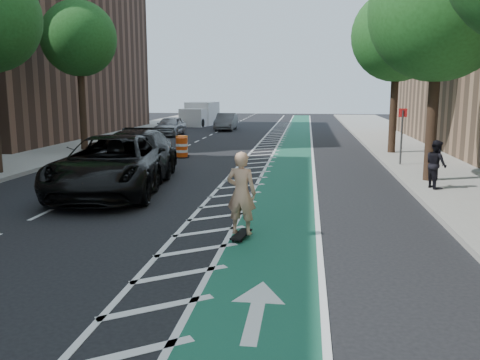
% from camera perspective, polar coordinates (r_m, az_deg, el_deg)
% --- Properties ---
extents(ground, '(120.00, 120.00, 0.00)m').
position_cam_1_polar(ground, '(10.94, -12.65, -7.41)').
color(ground, black).
rests_on(ground, ground).
extents(bike_lane, '(2.00, 90.00, 0.01)m').
position_cam_1_polar(bike_lane, '(20.05, 5.45, 0.78)').
color(bike_lane, '#185444').
rests_on(bike_lane, ground).
extents(buffer_strip, '(1.40, 90.00, 0.01)m').
position_cam_1_polar(buffer_strip, '(20.16, 1.18, 0.87)').
color(buffer_strip, silver).
rests_on(buffer_strip, ground).
extents(sidewalk_right, '(5.00, 90.00, 0.15)m').
position_cam_1_polar(sidewalk_right, '(20.85, 23.60, 0.53)').
color(sidewalk_right, gray).
rests_on(sidewalk_right, ground).
extents(curb_right, '(0.12, 90.00, 0.16)m').
position_cam_1_polar(curb_right, '(20.31, 16.95, 0.71)').
color(curb_right, gray).
rests_on(curb_right, ground).
extents(curb_left, '(0.12, 90.00, 0.16)m').
position_cam_1_polar(curb_left, '(22.72, -20.79, 1.46)').
color(curb_left, gray).
rests_on(curb_left, ground).
extents(tree_r_c, '(4.20, 4.20, 7.90)m').
position_cam_1_polar(tree_r_c, '(18.44, 21.67, 17.31)').
color(tree_r_c, '#382619').
rests_on(tree_r_c, ground).
extents(tree_r_d, '(4.20, 4.20, 7.90)m').
position_cam_1_polar(tree_r_d, '(26.24, 17.34, 15.21)').
color(tree_r_d, '#382619').
rests_on(tree_r_d, ground).
extents(tree_l_d, '(4.20, 4.20, 7.90)m').
position_cam_1_polar(tree_l_d, '(28.37, -17.22, 14.80)').
color(tree_l_d, '#382619').
rests_on(tree_l_d, ground).
extents(sign_post, '(0.35, 0.08, 2.47)m').
position_cam_1_polar(sign_post, '(22.20, 17.69, 4.76)').
color(sign_post, '#4C4C4C').
rests_on(sign_post, ground).
extents(skateboard, '(0.40, 0.92, 0.12)m').
position_cam_1_polar(skateboard, '(11.26, 0.14, -6.13)').
color(skateboard, black).
rests_on(skateboard, ground).
extents(skateboarder, '(0.73, 0.55, 1.82)m').
position_cam_1_polar(skateboarder, '(11.04, 0.15, -1.47)').
color(skateboarder, tan).
rests_on(skateboarder, skateboard).
extents(suv_near, '(3.78, 6.83, 1.81)m').
position_cam_1_polar(suv_near, '(16.53, -14.19, 1.67)').
color(suv_near, black).
rests_on(suv_near, ground).
extents(suv_far, '(3.17, 6.35, 1.77)m').
position_cam_1_polar(suv_far, '(18.46, -11.81, 2.57)').
color(suv_far, black).
rests_on(suv_far, ground).
extents(car_silver, '(1.66, 4.04, 1.37)m').
position_cam_1_polar(car_silver, '(36.66, -7.86, 6.04)').
color(car_silver, '#A1A2A6').
rests_on(car_silver, ground).
extents(car_grey, '(1.48, 4.14, 1.36)m').
position_cam_1_polar(car_grey, '(41.29, -1.56, 6.57)').
color(car_grey, '#56575B').
rests_on(car_grey, ground).
extents(pedestrian, '(0.75, 0.87, 1.53)m').
position_cam_1_polar(pedestrian, '(17.23, 21.16, 1.67)').
color(pedestrian, black).
rests_on(pedestrian, sidewalk_right).
extents(box_truck, '(2.84, 5.26, 2.09)m').
position_cam_1_polar(box_truck, '(46.94, -4.50, 7.32)').
color(box_truck, white).
rests_on(box_truck, ground).
extents(barrel_a, '(0.68, 0.68, 0.92)m').
position_cam_1_polar(barrel_a, '(18.44, -11.20, 1.17)').
color(barrel_a, '#E9530C').
rests_on(barrel_a, ground).
extents(barrel_b, '(0.71, 0.71, 0.96)m').
position_cam_1_polar(barrel_b, '(24.67, -6.57, 3.57)').
color(barrel_b, '#D8410B').
rests_on(barrel_b, ground).
extents(barrel_c, '(0.73, 0.73, 1.00)m').
position_cam_1_polar(barrel_c, '(25.18, -6.54, 3.74)').
color(barrel_c, orange).
rests_on(barrel_c, ground).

